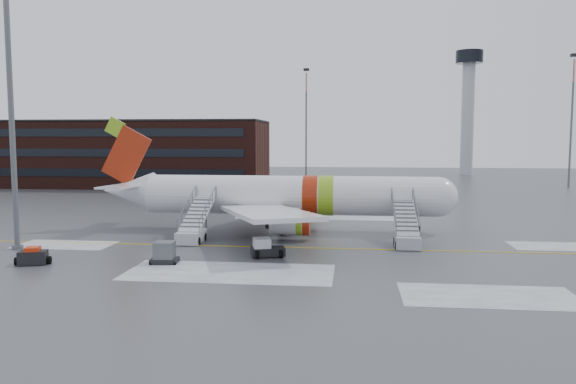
# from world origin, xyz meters

# --- Properties ---
(ground) EXTENTS (260.00, 260.00, 0.00)m
(ground) POSITION_xyz_m (0.00, 0.00, 0.00)
(ground) COLOR #494C4F
(ground) RESTS_ON ground
(airliner) EXTENTS (35.03, 32.97, 11.18)m
(airliner) POSITION_xyz_m (-4.74, 7.48, 3.42)
(airliner) COLOR white
(airliner) RESTS_ON ground
(airstair_fwd) EXTENTS (2.05, 7.70, 3.48)m
(airstair_fwd) POSITION_xyz_m (6.74, 0.94, 1.06)
(airstair_fwd) COLOR #A3A5AA
(airstair_fwd) RESTS_ON ground
(airstair_aft) EXTENTS (2.05, 7.70, 3.48)m
(airstair_aft) POSITION_xyz_m (-11.63, 0.94, 1.06)
(airstair_aft) COLOR silver
(airstair_aft) RESTS_ON ground
(pushback_tug) EXTENTS (2.81, 2.41, 1.45)m
(pushback_tug) POSITION_xyz_m (-4.35, -4.77, 0.64)
(pushback_tug) COLOR black
(pushback_tug) RESTS_ON ground
(uld_container) EXTENTS (2.06, 1.58, 1.58)m
(uld_container) POSITION_xyz_m (-11.28, -7.82, 0.74)
(uld_container) COLOR black
(uld_container) RESTS_ON ground
(baggage_tractor) EXTENTS (2.57, 1.62, 1.27)m
(baggage_tractor) POSITION_xyz_m (-20.52, -9.27, 0.54)
(baggage_tractor) COLOR black
(baggage_tractor) RESTS_ON ground
(light_mast_near) EXTENTS (1.20, 1.20, 27.81)m
(light_mast_near) POSITION_xyz_m (-24.98, -4.08, 14.30)
(light_mast_near) COLOR #595B60
(light_mast_near) RESTS_ON ground
(terminal_building) EXTENTS (62.00, 16.11, 12.30)m
(terminal_building) POSITION_xyz_m (-45.00, 54.98, 6.20)
(terminal_building) COLOR #3F1E16
(terminal_building) RESTS_ON ground
(control_tower) EXTENTS (6.40, 6.40, 30.00)m
(control_tower) POSITION_xyz_m (30.00, 95.00, 18.75)
(control_tower) COLOR #B2B5BA
(control_tower) RESTS_ON ground
(light_mast_far_ne) EXTENTS (1.20, 1.20, 24.25)m
(light_mast_far_ne) POSITION_xyz_m (42.00, 62.00, 13.84)
(light_mast_far_ne) COLOR #595B60
(light_mast_far_ne) RESTS_ON ground
(light_mast_far_n) EXTENTS (1.20, 1.20, 24.25)m
(light_mast_far_n) POSITION_xyz_m (-8.00, 78.00, 13.84)
(light_mast_far_n) COLOR #595B60
(light_mast_far_n) RESTS_ON ground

